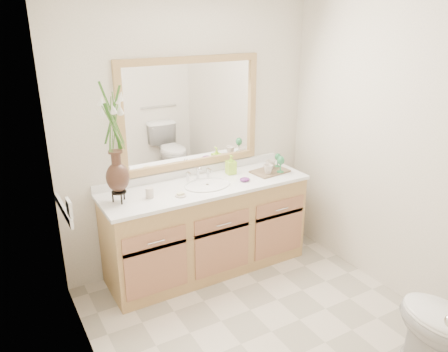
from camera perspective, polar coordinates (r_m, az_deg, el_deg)
floor at (r=3.47m, az=6.21°, el=-19.53°), size 2.60×2.60×0.00m
wall_back at (r=3.91m, az=-4.37°, el=5.27°), size 2.40×0.02×2.40m
wall_left at (r=2.38m, az=-16.83°, el=-5.89°), size 0.02×2.60×2.40m
wall_right at (r=3.67m, az=22.33°, el=2.74°), size 0.02×2.60×2.40m
vanity at (r=3.96m, az=-2.25°, el=-6.91°), size 1.80×0.55×0.80m
counter at (r=3.79m, az=-2.33°, el=-1.33°), size 1.84×0.57×0.03m
sink at (r=3.79m, az=-2.20°, el=-1.96°), size 0.38×0.34×0.23m
mirror at (r=3.84m, az=-4.31°, el=8.14°), size 1.32×0.04×0.97m
switch_plate at (r=3.16m, az=-19.57°, el=-3.93°), size 0.02×0.12×0.12m
door at (r=1.98m, az=23.24°, el=-19.56°), size 0.80×0.03×2.00m
flower_vase at (r=3.35m, az=-14.26°, el=5.96°), size 0.21×0.21×0.87m
tumbler at (r=3.55m, az=-9.69°, el=-2.17°), size 0.07×0.07×0.08m
soap_dish at (r=3.56m, az=-5.68°, el=-2.50°), size 0.09×0.09×0.03m
soap_bottle at (r=4.01m, az=0.91°, el=1.40°), size 0.08×0.08×0.16m
purple_dish at (r=3.85m, az=2.73°, el=-0.44°), size 0.11×0.09×0.03m
tray at (r=4.09m, az=6.01°, el=0.60°), size 0.36×0.26×0.02m
mug_left at (r=4.00m, az=5.79°, el=0.95°), size 0.12×0.11×0.09m
mug_right at (r=4.12m, az=6.06°, el=1.52°), size 0.10×0.10×0.09m
goblet_front at (r=4.03m, az=7.43°, el=1.91°), size 0.07×0.07×0.15m
goblet_back at (r=4.19m, az=7.04°, el=2.40°), size 0.06×0.06×0.13m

